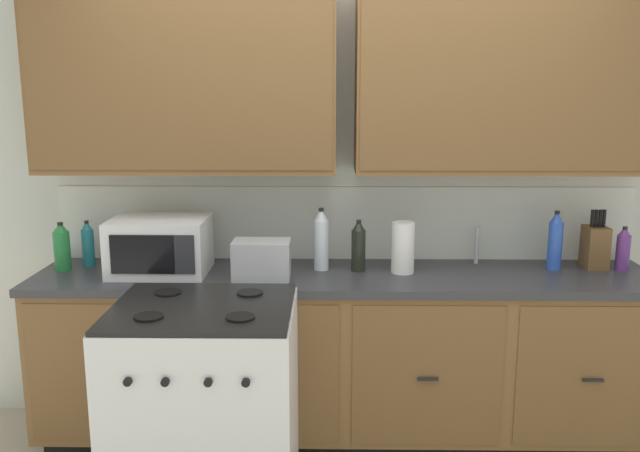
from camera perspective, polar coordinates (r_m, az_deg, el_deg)
name	(u,v)px	position (r m, az deg, el deg)	size (l,w,h in m)	color
wall_unit	(346,121)	(3.49, 2.20, 8.91)	(4.30, 0.40, 2.55)	silver
counter_run	(345,355)	(3.56, 2.11, -10.87)	(3.13, 0.64, 0.91)	black
stove_range	(206,410)	(3.03, -9.65, -15.12)	(0.76, 0.68, 0.95)	white
microwave	(160,246)	(3.48, -13.42, -1.65)	(0.48, 0.37, 0.28)	white
toaster	(262,259)	(3.31, -4.97, -2.84)	(0.28, 0.18, 0.19)	#B7B7BC
knife_block	(595,246)	(3.76, 22.29, -1.61)	(0.11, 0.14, 0.31)	brown
sink_faucet	(477,245)	(3.68, 13.14, -1.58)	(0.02, 0.02, 0.20)	#B2B5BA
paper_towel_roll	(403,248)	(3.42, 7.04, -1.83)	(0.12, 0.12, 0.26)	white
bottle_blue	(555,241)	(3.66, 19.32, -1.20)	(0.07, 0.07, 0.31)	blue
bottle_green	(62,247)	(3.68, -21.04, -1.67)	(0.08, 0.08, 0.25)	#237A38
bottle_dark	(358,246)	(3.43, 3.28, -1.71)	(0.07, 0.07, 0.26)	black
bottle_clear	(321,240)	(3.44, 0.11, -1.18)	(0.08, 0.08, 0.32)	silver
bottle_violet	(623,249)	(3.78, 24.31, -1.78)	(0.07, 0.07, 0.23)	#663384
bottle_teal	(88,244)	(3.73, -19.08, -1.44)	(0.06, 0.06, 0.24)	#1E707A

